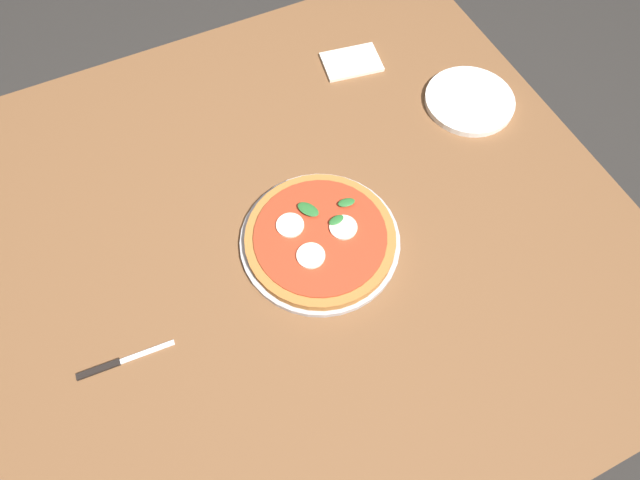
% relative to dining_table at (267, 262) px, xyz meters
% --- Properties ---
extents(ground_plane, '(6.00, 6.00, 0.00)m').
position_rel_dining_table_xyz_m(ground_plane, '(0.00, 0.00, -0.63)').
color(ground_plane, '#2D2B28').
extents(dining_table, '(1.40, 1.19, 0.70)m').
position_rel_dining_table_xyz_m(dining_table, '(0.00, 0.00, 0.00)').
color(dining_table, brown).
rests_on(dining_table, ground_plane).
extents(serving_tray, '(0.30, 0.30, 0.01)m').
position_rel_dining_table_xyz_m(serving_tray, '(0.10, -0.04, 0.08)').
color(serving_tray, '#B2B2B7').
rests_on(serving_tray, dining_table).
extents(pizza, '(0.28, 0.28, 0.03)m').
position_rel_dining_table_xyz_m(pizza, '(0.10, -0.05, 0.10)').
color(pizza, '#B27033').
rests_on(pizza, serving_tray).
extents(plate_white, '(0.20, 0.20, 0.01)m').
position_rel_dining_table_xyz_m(plate_white, '(0.55, 0.13, 0.08)').
color(plate_white, white).
rests_on(plate_white, dining_table).
extents(napkin, '(0.14, 0.11, 0.01)m').
position_rel_dining_table_xyz_m(napkin, '(0.37, 0.35, 0.08)').
color(napkin, white).
rests_on(napkin, dining_table).
extents(knife, '(0.17, 0.02, 0.01)m').
position_rel_dining_table_xyz_m(knife, '(-0.32, -0.11, 0.08)').
color(knife, black).
rests_on(knife, dining_table).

